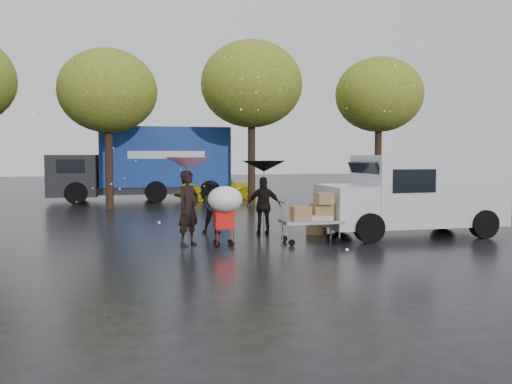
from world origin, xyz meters
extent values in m
plane|color=black|center=(0.00, 0.00, 0.00)|extent=(90.00, 90.00, 0.00)
imported|color=black|center=(-1.37, 0.14, 0.92)|extent=(0.79, 0.77, 1.83)
imported|color=black|center=(-0.45, 2.00, 0.73)|extent=(0.78, 0.65, 1.46)
imported|color=black|center=(0.84, 1.39, 0.80)|extent=(0.99, 0.54, 1.61)
cylinder|color=#4C4C4C|center=(-1.37, 0.14, 1.00)|extent=(0.02, 0.02, 2.01)
cone|color=#E55E9C|center=(-1.37, 0.14, 2.01)|extent=(1.12, 1.12, 0.30)
sphere|color=#4C4C4C|center=(-1.37, 0.14, 2.04)|extent=(0.06, 0.06, 0.06)
cylinder|color=#4C4C4C|center=(0.84, 1.39, 0.95)|extent=(0.02, 0.02, 1.90)
cone|color=black|center=(0.84, 1.39, 1.90)|extent=(1.19, 1.19, 0.30)
sphere|color=#4C4C4C|center=(0.84, 1.39, 1.93)|extent=(0.06, 0.06, 0.06)
cube|color=slate|center=(1.65, -0.20, 0.55)|extent=(1.50, 0.80, 0.08)
cylinder|color=slate|center=(0.90, -0.20, 0.80)|extent=(0.04, 0.04, 0.60)
cube|color=#8F5C3E|center=(2.00, -0.10, 0.79)|extent=(0.55, 0.45, 0.40)
cube|color=#8F5C3E|center=(1.35, -0.30, 0.77)|extent=(0.45, 0.40, 0.35)
cube|color=#8F5C3E|center=(1.95, -0.35, 1.13)|extent=(0.40, 0.35, 0.28)
cube|color=tan|center=(1.70, -0.20, 0.65)|extent=(0.90, 0.55, 0.12)
cylinder|color=black|center=(1.05, -0.52, 0.08)|extent=(0.16, 0.05, 0.16)
cylinder|color=black|center=(1.05, 0.12, 0.08)|extent=(0.16, 0.05, 0.16)
cylinder|color=black|center=(2.25, -0.52, 0.08)|extent=(0.16, 0.05, 0.16)
cylinder|color=black|center=(2.25, 0.12, 0.08)|extent=(0.16, 0.05, 0.16)
cube|color=#AD0E09|center=(-0.54, -0.04, 0.65)|extent=(0.47, 0.41, 0.45)
cylinder|color=#AD0E09|center=(-0.54, -0.23, 1.02)|extent=(0.42, 0.02, 0.02)
cylinder|color=#4C4C4C|center=(-0.54, -0.23, 0.95)|extent=(0.02, 0.02, 0.60)
ellipsoid|color=white|center=(-0.54, -0.23, 1.15)|extent=(0.84, 0.84, 0.63)
cylinder|color=black|center=(-0.72, -0.20, 0.06)|extent=(0.12, 0.04, 0.12)
cylinder|color=black|center=(-0.72, 0.12, 0.06)|extent=(0.12, 0.04, 0.12)
cylinder|color=black|center=(-0.36, -0.20, 0.06)|extent=(0.12, 0.04, 0.12)
cylinder|color=black|center=(-0.36, 0.12, 0.06)|extent=(0.12, 0.04, 0.12)
cube|color=silver|center=(5.27, 0.40, 1.25)|extent=(3.80, 2.00, 1.90)
cube|color=silver|center=(2.87, 0.40, 0.85)|extent=(1.20, 1.95, 1.10)
cube|color=black|center=(3.42, 0.40, 1.70)|extent=(0.37, 1.70, 0.67)
cube|color=slate|center=(2.32, 0.40, 0.45)|extent=(0.12, 1.90, 0.25)
cylinder|color=black|center=(3.07, -0.55, 0.38)|extent=(0.76, 0.28, 0.76)
cylinder|color=black|center=(3.07, 1.35, 0.38)|extent=(0.76, 0.28, 0.76)
cylinder|color=black|center=(6.37, -0.55, 0.38)|extent=(0.76, 0.28, 0.76)
cylinder|color=black|center=(6.37, 1.35, 0.38)|extent=(0.76, 0.28, 0.76)
cube|color=navy|center=(-1.00, 13.36, 2.10)|extent=(6.00, 2.50, 2.80)
cube|color=black|center=(-5.20, 13.36, 1.25)|extent=(2.20, 2.40, 1.90)
cube|color=black|center=(-2.00, 13.36, 0.55)|extent=(8.00, 2.30, 0.35)
cube|color=silver|center=(-1.00, 12.10, 2.20)|extent=(3.50, 0.03, 0.35)
cylinder|color=black|center=(-5.00, 12.21, 0.50)|extent=(1.00, 0.30, 1.00)
cylinder|color=black|center=(-5.00, 14.51, 0.50)|extent=(1.00, 0.30, 1.00)
cylinder|color=black|center=(1.00, 12.21, 0.50)|extent=(1.00, 0.30, 1.00)
cylinder|color=black|center=(1.00, 14.51, 0.50)|extent=(1.00, 0.30, 1.00)
cube|color=#8F5C3E|center=(2.25, 1.19, 0.21)|extent=(0.58, 0.52, 0.43)
cube|color=#8F5C3E|center=(2.59, 1.81, 0.16)|extent=(0.50, 0.45, 0.32)
imported|color=#D9C20B|center=(1.43, 13.06, 0.69)|extent=(4.31, 2.49, 1.38)
cylinder|color=black|center=(-3.50, 10.00, 2.24)|extent=(0.32, 0.32, 4.48)
ellipsoid|color=#425D1A|center=(-3.50, 10.00, 4.80)|extent=(4.00, 4.00, 3.40)
cylinder|color=black|center=(2.50, 10.00, 2.45)|extent=(0.32, 0.32, 4.90)
ellipsoid|color=#425D1A|center=(2.50, 10.00, 5.25)|extent=(4.40, 4.40, 3.74)
cylinder|color=black|center=(8.50, 10.00, 2.31)|extent=(0.32, 0.32, 4.62)
ellipsoid|color=#425D1A|center=(8.50, 10.00, 4.95)|extent=(4.00, 4.00, 3.40)
camera|label=1|loc=(-2.86, -12.99, 2.23)|focal=38.00mm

